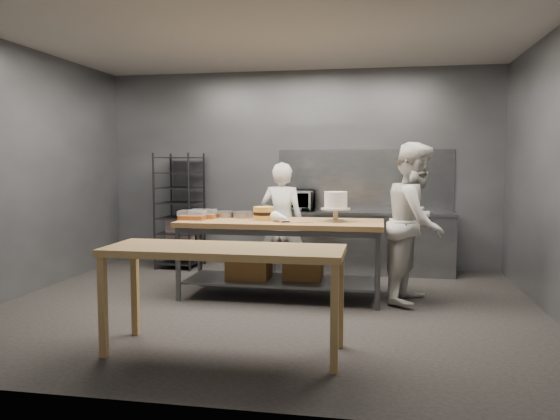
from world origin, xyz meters
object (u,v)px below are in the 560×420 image
Objects in this scene: frosted_cake_stand at (336,202)px; work_table at (277,249)px; near_counter at (224,257)px; chef_behind at (282,223)px; speed_rack at (180,212)px; layer_cake at (264,213)px; microwave at (296,200)px; chef_right at (416,223)px.

work_table is at bearing 179.06° from frosted_cake_stand.
near_counter is 2.76m from chef_behind.
layer_cake is (1.65, -1.58, 0.14)m from speed_rack.
near_counter is at bearing -92.28° from work_table.
chef_behind is at bearing 90.10° from near_counter.
speed_rack reaches higher than microwave.
microwave is 2.21× the size of layer_cake.
frosted_cake_stand is at bearing 68.55° from near_counter.
microwave is 1.66m from layer_cake.
chef_behind is at bearing -93.17° from microwave.
work_table is at bearing -88.80° from microwave.
work_table is 0.46m from layer_cake.
work_table is 1.65m from chef_right.
speed_rack reaches higher than near_counter.
layer_cake reaches higher than near_counter.
chef_right is 0.95m from frosted_cake_stand.
chef_right reaches higher than speed_rack.
work_table is at bearing 110.06° from chef_right.
near_counter is at bearing -90.69° from microwave.
speed_rack is 2.29m from layer_cake.
near_counter is at bearing 96.69° from chef_behind.
microwave is 1.82m from frosted_cake_stand.
near_counter is 3.64m from microwave.
speed_rack is at bearing 136.38° from layer_cake.
chef_behind is 1.84m from chef_right.
chef_behind reaches higher than layer_cake.
chef_behind is 1.16m from frosted_cake_stand.
near_counter is at bearing -87.49° from layer_cake.
work_table is 2.42m from speed_rack.
work_table reaches higher than near_counter.
chef_behind is 4.63× the size of frosted_cake_stand.
speed_rack is 5.03× the size of frosted_cake_stand.
frosted_cake_stand is at bearing 140.97° from chef_behind.
microwave is (-0.03, 1.66, 0.48)m from work_table.
near_counter is 8.14× the size of layer_cake.
layer_cake is at bearing -94.51° from microwave.
near_counter is 1.14× the size of speed_rack.
near_counter is (-0.08, -1.98, 0.24)m from work_table.
chef_behind is (-0.00, 2.76, -0.01)m from near_counter.
frosted_cake_stand is at bearing 112.61° from chef_right.
chef_right is 1.78m from layer_cake.
speed_rack is 0.95× the size of chef_right.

